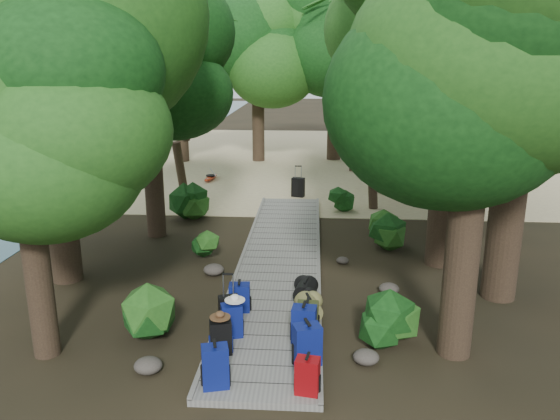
# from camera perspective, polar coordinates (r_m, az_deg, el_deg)

# --- Properties ---
(ground) EXTENTS (120.00, 120.00, 0.00)m
(ground) POSITION_cam_1_polar(r_m,az_deg,el_deg) (12.86, -0.25, -7.07)
(ground) COLOR black
(ground) RESTS_ON ground
(sand_beach) EXTENTS (40.00, 22.00, 0.02)m
(sand_beach) POSITION_cam_1_polar(r_m,az_deg,el_deg) (28.30, 1.92, 5.46)
(sand_beach) COLOR #C9BB88
(sand_beach) RESTS_ON ground
(boardwalk) EXTENTS (2.00, 12.00, 0.12)m
(boardwalk) POSITION_cam_1_polar(r_m,az_deg,el_deg) (13.77, 0.03, -5.25)
(boardwalk) COLOR gray
(boardwalk) RESTS_ON ground
(backpack_left_a) EXTENTS (0.46, 0.37, 0.75)m
(backpack_left_a) POSITION_cam_1_polar(r_m,az_deg,el_deg) (8.60, -6.79, -15.74)
(backpack_left_a) COLOR navy
(backpack_left_a) RESTS_ON boardwalk
(backpack_left_b) EXTENTS (0.41, 0.34, 0.66)m
(backpack_left_b) POSITION_cam_1_polar(r_m,az_deg,el_deg) (9.47, -6.22, -12.89)
(backpack_left_b) COLOR black
(backpack_left_b) RESTS_ON boardwalk
(backpack_left_c) EXTENTS (0.43, 0.36, 0.68)m
(backpack_left_c) POSITION_cam_1_polar(r_m,az_deg,el_deg) (9.97, -5.06, -11.25)
(backpack_left_c) COLOR navy
(backpack_left_c) RESTS_ON boardwalk
(backpack_left_d) EXTENTS (0.42, 0.32, 0.62)m
(backpack_left_d) POSITION_cam_1_polar(r_m,az_deg,el_deg) (10.92, -4.25, -8.95)
(backpack_left_d) COLOR navy
(backpack_left_d) RESTS_ON boardwalk
(backpack_right_a) EXTENTS (0.39, 0.31, 0.63)m
(backpack_right_a) POSITION_cam_1_polar(r_m,az_deg,el_deg) (8.45, 2.89, -16.75)
(backpack_right_a) COLOR #980209
(backpack_right_a) RESTS_ON boardwalk
(backpack_right_b) EXTENTS (0.50, 0.42, 0.78)m
(backpack_right_b) POSITION_cam_1_polar(r_m,az_deg,el_deg) (9.08, 2.85, -13.72)
(backpack_right_b) COLOR navy
(backpack_right_b) RESTS_ON boardwalk
(backpack_right_c) EXTENTS (0.45, 0.34, 0.72)m
(backpack_right_c) POSITION_cam_1_polar(r_m,az_deg,el_deg) (9.78, 2.53, -11.64)
(backpack_right_c) COLOR navy
(backpack_right_c) RESTS_ON boardwalk
(backpack_right_d) EXTENTS (0.40, 0.31, 0.59)m
(backpack_right_d) POSITION_cam_1_polar(r_m,az_deg,el_deg) (10.19, 2.89, -10.87)
(backpack_right_d) COLOR #35401B
(backpack_right_d) RESTS_ON boardwalk
(duffel_right_khaki) EXTENTS (0.57, 0.71, 0.41)m
(duffel_right_khaki) POSITION_cam_1_polar(r_m,az_deg,el_deg) (10.68, 2.98, -10.11)
(duffel_right_khaki) COLOR olive
(duffel_right_khaki) RESTS_ON boardwalk
(duffel_right_black) EXTENTS (0.53, 0.72, 0.41)m
(duffel_right_black) POSITION_cam_1_polar(r_m,az_deg,el_deg) (11.40, 2.71, -8.38)
(duffel_right_black) COLOR black
(duffel_right_black) RESTS_ON boardwalk
(suitcase_on_boardwalk) EXTENTS (0.41, 0.31, 0.57)m
(suitcase_on_boardwalk) POSITION_cam_1_polar(r_m,az_deg,el_deg) (10.41, -5.37, -10.38)
(suitcase_on_boardwalk) COLOR black
(suitcase_on_boardwalk) RESTS_ON boardwalk
(lone_suitcase_on_sand) EXTENTS (0.51, 0.39, 0.71)m
(lone_suitcase_on_sand) POSITION_cam_1_polar(r_m,az_deg,el_deg) (20.14, 1.90, 2.39)
(lone_suitcase_on_sand) COLOR black
(lone_suitcase_on_sand) RESTS_ON sand_beach
(hat_brown) EXTENTS (0.35, 0.35, 0.11)m
(hat_brown) POSITION_cam_1_polar(r_m,az_deg,el_deg) (9.30, -6.29, -10.80)
(hat_brown) COLOR #51351E
(hat_brown) RESTS_ON backpack_left_b
(hat_white) EXTENTS (0.37, 0.37, 0.12)m
(hat_white) POSITION_cam_1_polar(r_m,az_deg,el_deg) (9.83, -4.75, -9.06)
(hat_white) COLOR silver
(hat_white) RESTS_ON backpack_left_c
(kayak) EXTENTS (0.97, 2.89, 0.28)m
(kayak) POSITION_cam_1_polar(r_m,az_deg,el_deg) (23.15, -7.26, 3.47)
(kayak) COLOR #B72D0F
(kayak) RESTS_ON sand_beach
(sun_lounger) EXTENTS (1.32, 2.18, 0.67)m
(sun_lounger) POSITION_cam_1_polar(r_m,az_deg,el_deg) (21.46, 10.46, 2.91)
(sun_lounger) COLOR silver
(sun_lounger) RESTS_ON sand_beach
(tree_right_a) EXTENTS (4.87, 4.87, 8.11)m
(tree_right_a) POSITION_cam_1_polar(r_m,az_deg,el_deg) (9.05, 19.71, 9.02)
(tree_right_a) COLOR black
(tree_right_a) RESTS_ON ground
(tree_right_b) EXTENTS (5.69, 5.69, 10.16)m
(tree_right_b) POSITION_cam_1_polar(r_m,az_deg,el_deg) (11.79, 24.26, 14.89)
(tree_right_b) COLOR black
(tree_right_b) RESTS_ON ground
(tree_right_c) EXTENTS (5.68, 5.68, 9.84)m
(tree_right_c) POSITION_cam_1_polar(r_m,az_deg,el_deg) (13.38, 17.83, 14.70)
(tree_right_c) COLOR black
(tree_right_c) RESTS_ON ground
(tree_right_d) EXTENTS (5.83, 5.83, 10.70)m
(tree_right_d) POSITION_cam_1_polar(r_m,az_deg,el_deg) (16.24, 20.52, 16.01)
(tree_right_d) COLOR black
(tree_right_d) RESTS_ON ground
(tree_right_e) EXTENTS (4.97, 4.97, 8.95)m
(tree_right_e) POSITION_cam_1_polar(r_m,az_deg,el_deg) (19.51, 14.50, 13.66)
(tree_right_e) COLOR black
(tree_right_e) RESTS_ON ground
(tree_right_f) EXTENTS (5.75, 5.75, 10.27)m
(tree_right_f) POSITION_cam_1_polar(r_m,az_deg,el_deg) (22.50, 19.76, 15.13)
(tree_right_f) COLOR black
(tree_right_f) RESTS_ON ground
(tree_left_a) EXTENTS (3.77, 3.77, 6.29)m
(tree_left_a) POSITION_cam_1_polar(r_m,az_deg,el_deg) (9.54, -25.05, 3.21)
(tree_left_a) COLOR black
(tree_left_a) RESTS_ON ground
(tree_left_b) EXTENTS (5.45, 5.45, 9.80)m
(tree_left_b) POSITION_cam_1_polar(r_m,az_deg,el_deg) (12.77, -23.44, 14.11)
(tree_left_b) COLOR black
(tree_left_b) RESTS_ON ground
(tree_left_c) EXTENTS (4.41, 4.41, 7.67)m
(tree_left_c) POSITION_cam_1_polar(r_m,az_deg,el_deg) (15.52, -13.55, 11.01)
(tree_left_c) COLOR black
(tree_left_c) RESTS_ON ground
(tree_back_a) EXTENTS (4.95, 4.95, 8.57)m
(tree_back_a) POSITION_cam_1_polar(r_m,az_deg,el_deg) (27.08, -2.34, 14.11)
(tree_back_a) COLOR black
(tree_back_a) RESTS_ON ground
(tree_back_b) EXTENTS (5.50, 5.50, 9.82)m
(tree_back_b) POSITION_cam_1_polar(r_m,az_deg,el_deg) (27.56, 5.87, 15.36)
(tree_back_b) COLOR black
(tree_back_b) RESTS_ON ground
(tree_back_c) EXTENTS (5.52, 5.52, 9.93)m
(tree_back_c) POSITION_cam_1_polar(r_m,az_deg,el_deg) (28.22, 11.66, 15.25)
(tree_back_c) COLOR black
(tree_back_c) RESTS_ON ground
(tree_back_d) EXTENTS (4.75, 4.75, 7.91)m
(tree_back_d) POSITION_cam_1_polar(r_m,az_deg,el_deg) (27.38, -10.41, 13.20)
(tree_back_d) COLOR black
(tree_back_d) RESTS_ON ground
(palm_right_a) EXTENTS (4.22, 4.22, 7.19)m
(palm_right_a) POSITION_cam_1_polar(r_m,az_deg,el_deg) (18.55, 10.54, 11.09)
(palm_right_a) COLOR #134212
(palm_right_a) RESTS_ON ground
(palm_right_b) EXTENTS (4.63, 4.63, 8.95)m
(palm_right_b) POSITION_cam_1_polar(r_m,az_deg,el_deg) (22.84, 15.68, 13.79)
(palm_right_b) COLOR #134212
(palm_right_b) RESTS_ON ground
(palm_right_c) EXTENTS (4.73, 4.73, 7.53)m
(palm_right_c) POSITION_cam_1_polar(r_m,az_deg,el_deg) (24.91, 8.51, 12.63)
(palm_right_c) COLOR #134212
(palm_right_c) RESTS_ON ground
(palm_left_a) EXTENTS (4.14, 4.14, 6.58)m
(palm_left_a) POSITION_cam_1_polar(r_m,az_deg,el_deg) (19.33, -11.01, 10.34)
(palm_left_a) COLOR #134212
(palm_left_a) RESTS_ON ground
(rock_left_a) EXTENTS (0.46, 0.42, 0.25)m
(rock_left_a) POSITION_cam_1_polar(r_m,az_deg,el_deg) (9.47, -13.61, -15.51)
(rock_left_a) COLOR #4C473F
(rock_left_a) RESTS_ON ground
(rock_left_b) EXTENTS (0.34, 0.31, 0.19)m
(rock_left_b) POSITION_cam_1_polar(r_m,az_deg,el_deg) (11.36, -13.71, -10.20)
(rock_left_b) COLOR #4C473F
(rock_left_b) RESTS_ON ground
(rock_left_c) EXTENTS (0.49, 0.44, 0.27)m
(rock_left_c) POSITION_cam_1_polar(r_m,az_deg,el_deg) (13.06, -6.93, -6.21)
(rock_left_c) COLOR #4C473F
(rock_left_c) RESTS_ON ground
(rock_left_d) EXTENTS (0.30, 0.27, 0.17)m
(rock_left_d) POSITION_cam_1_polar(r_m,az_deg,el_deg) (15.52, -8.15, -2.89)
(rock_left_d) COLOR #4C473F
(rock_left_d) RESTS_ON ground
(rock_right_a) EXTENTS (0.44, 0.40, 0.24)m
(rock_right_a) POSITION_cam_1_polar(r_m,az_deg,el_deg) (9.57, 8.99, -14.94)
(rock_right_a) COLOR #4C473F
(rock_right_a) RESTS_ON ground
(rock_right_b) EXTENTS (0.44, 0.40, 0.24)m
(rock_right_b) POSITION_cam_1_polar(r_m,az_deg,el_deg) (12.21, 11.32, -8.07)
(rock_right_b) COLOR #4C473F
(rock_right_b) RESTS_ON ground
(rock_right_c) EXTENTS (0.31, 0.28, 0.17)m
(rock_right_c) POSITION_cam_1_polar(r_m,az_deg,el_deg) (13.77, 6.56, -5.24)
(rock_right_c) COLOR #4C473F
(rock_right_c) RESTS_ON ground
(rock_right_d) EXTENTS (0.54, 0.48, 0.30)m
(rock_right_d) POSITION_cam_1_polar(r_m,az_deg,el_deg) (16.41, 10.63, -1.74)
(rock_right_d) COLOR #4C473F
(rock_right_d) RESTS_ON ground
(shrub_left_a) EXTENTS (1.12, 1.12, 1.01)m
(shrub_left_a) POSITION_cam_1_polar(r_m,az_deg,el_deg) (10.35, -13.89, -10.36)
(shrub_left_a) COLOR #1F4E17
(shrub_left_a) RESTS_ON ground
(shrub_left_b) EXTENTS (0.87, 0.87, 0.79)m
(shrub_left_b) POSITION_cam_1_polar(r_m,az_deg,el_deg) (13.98, -7.69, -3.61)
(shrub_left_b) COLOR #1F4E17
(shrub_left_b) RESTS_ON ground
(shrub_left_c) EXTENTS (1.29, 1.29, 1.16)m
(shrub_left_c) POSITION_cam_1_polar(r_m,az_deg,el_deg) (17.71, -9.46, 1.04)
(shrub_left_c) COLOR #1F4E17
(shrub_left_c) RESTS_ON ground
(shrub_right_a) EXTENTS (1.05, 1.05, 0.94)m
(shrub_right_a) POSITION_cam_1_polar(r_m,az_deg,el_deg) (10.01, 10.94, -11.32)
(shrub_right_a) COLOR #1F4E17
(shrub_right_a) RESTS_ON ground
(shrub_right_b) EXTENTS (1.11, 1.11, 1.00)m
(shrub_right_b) POSITION_cam_1_polar(r_m,az_deg,el_deg) (15.03, 11.32, -1.98)
(shrub_right_b) COLOR #1F4E17
(shrub_right_b) RESTS_ON ground
(shrub_right_c) EXTENTS (0.92, 0.92, 0.83)m
(shrub_right_c) POSITION_cam_1_polar(r_m,az_deg,el_deg) (18.16, 6.60, 0.97)
(shrub_right_c) COLOR #1F4E17
(shrub_right_c) RESTS_ON ground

